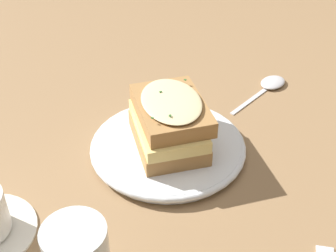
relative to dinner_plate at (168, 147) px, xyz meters
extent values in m
plane|color=olive|center=(0.01, 0.02, -0.01)|extent=(2.40, 2.40, 0.00)
cylinder|color=white|center=(0.00, 0.00, 0.00)|extent=(0.23, 0.23, 0.02)
torus|color=white|center=(0.00, 0.00, 0.00)|extent=(0.24, 0.24, 0.01)
cube|color=#A37542|center=(0.00, 0.00, 0.02)|extent=(0.17, 0.16, 0.03)
cube|color=#EAD17A|center=(0.00, 0.00, 0.04)|extent=(0.17, 0.16, 0.02)
cube|color=#A37542|center=(0.01, 0.00, 0.07)|extent=(0.17, 0.16, 0.03)
ellipsoid|color=beige|center=(0.01, 0.00, 0.08)|extent=(0.15, 0.15, 0.01)
cube|color=#2D6028|center=(0.02, 0.02, 0.09)|extent=(0.00, 0.00, 0.00)
cube|color=#2D6028|center=(-0.05, 0.00, 0.09)|extent=(0.00, 0.00, 0.00)
cube|color=#2D6028|center=(0.07, 0.00, 0.09)|extent=(0.00, 0.00, 0.00)
cube|color=#2D6028|center=(-0.03, -0.02, 0.09)|extent=(0.00, 0.00, 0.00)
cube|color=silver|center=(0.19, -0.07, -0.01)|extent=(0.11, 0.04, 0.00)
ellipsoid|color=silver|center=(0.27, -0.10, -0.01)|extent=(0.07, 0.06, 0.01)
camera|label=1|loc=(-0.52, -0.24, 0.47)|focal=50.00mm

